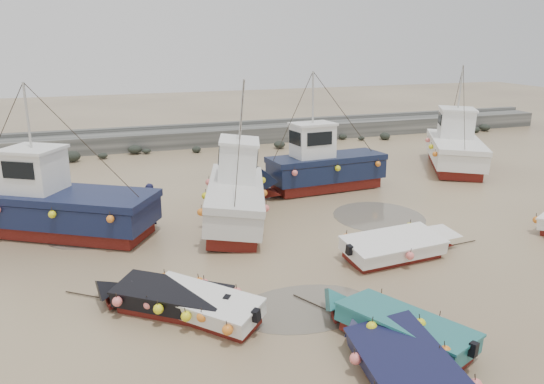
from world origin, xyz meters
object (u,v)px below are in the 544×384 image
(dinghy_1, at_px, (409,365))
(person, at_px, (151,224))
(dinghy_2, at_px, (393,323))
(dinghy_4, at_px, (162,294))
(cabin_boat_0, at_px, (47,204))
(cabin_boat_2, at_px, (317,166))
(cabin_boat_3, at_px, (454,145))
(dinghy_5, at_px, (400,243))
(cabin_boat_1, at_px, (233,192))
(dinghy_0, at_px, (195,300))

(dinghy_1, xyz_separation_m, person, (-4.54, 13.28, -0.54))
(dinghy_2, xyz_separation_m, dinghy_4, (-5.70, 3.67, 0.00))
(cabin_boat_0, xyz_separation_m, cabin_boat_2, (13.09, 2.22, 0.06))
(cabin_boat_0, bearing_deg, cabin_boat_3, -48.12)
(dinghy_5, xyz_separation_m, cabin_boat_1, (-4.88, 5.97, 0.80))
(dinghy_0, xyz_separation_m, cabin_boat_2, (8.62, 10.98, 0.82))
(dinghy_0, relative_size, person, 2.55)
(dinghy_0, distance_m, cabin_boat_3, 23.07)
(cabin_boat_2, bearing_deg, cabin_boat_3, -81.83)
(dinghy_5, xyz_separation_m, cabin_boat_3, (10.79, 11.32, 0.80))
(person, bearing_deg, dinghy_2, 101.32)
(dinghy_5, height_order, cabin_boat_2, cabin_boat_2)
(cabin_boat_1, relative_size, person, 5.24)
(dinghy_0, height_order, dinghy_5, same)
(dinghy_0, relative_size, cabin_boat_3, 0.51)
(cabin_boat_0, bearing_deg, dinghy_5, -87.55)
(dinghy_0, distance_m, person, 8.51)
(dinghy_1, height_order, cabin_boat_0, cabin_boat_0)
(dinghy_1, bearing_deg, cabin_boat_2, 81.55)
(dinghy_1, xyz_separation_m, cabin_boat_2, (4.42, 15.78, 0.83))
(dinghy_2, relative_size, cabin_boat_3, 0.60)
(dinghy_1, distance_m, cabin_boat_0, 16.12)
(dinghy_1, distance_m, dinghy_5, 7.73)
(dinghy_1, distance_m, cabin_boat_3, 23.25)
(cabin_boat_2, bearing_deg, dinghy_5, 172.83)
(cabin_boat_0, relative_size, cabin_boat_1, 1.03)
(dinghy_1, bearing_deg, cabin_boat_1, 101.59)
(dinghy_2, relative_size, cabin_boat_0, 0.55)
(dinghy_1, xyz_separation_m, dinghy_4, (-5.07, 5.44, 0.01))
(dinghy_5, relative_size, person, 3.24)
(cabin_boat_0, xyz_separation_m, cabin_boat_3, (23.38, 4.44, 0.04))
(dinghy_4, bearing_deg, cabin_boat_1, 7.84)
(dinghy_2, bearing_deg, cabin_boat_1, 71.93)
(dinghy_2, bearing_deg, dinghy_1, -136.02)
(dinghy_1, distance_m, cabin_boat_1, 12.70)
(cabin_boat_0, relative_size, cabin_boat_3, 1.08)
(dinghy_2, distance_m, cabin_boat_3, 21.49)
(dinghy_4, bearing_deg, dinghy_5, -44.76)
(dinghy_0, bearing_deg, cabin_boat_3, -6.40)
(dinghy_0, distance_m, dinghy_2, 5.70)
(dinghy_5, distance_m, cabin_boat_3, 15.66)
(dinghy_0, distance_m, cabin_boat_2, 13.99)
(dinghy_0, height_order, cabin_boat_0, cabin_boat_0)
(dinghy_4, height_order, cabin_boat_2, cabin_boat_2)
(dinghy_0, distance_m, dinghy_1, 6.38)
(dinghy_5, bearing_deg, dinghy_1, -35.70)
(dinghy_5, relative_size, cabin_boat_1, 0.62)
(cabin_boat_3, bearing_deg, dinghy_4, -118.56)
(dinghy_5, bearing_deg, cabin_boat_0, -124.01)
(cabin_boat_2, bearing_deg, cabin_boat_1, 116.25)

